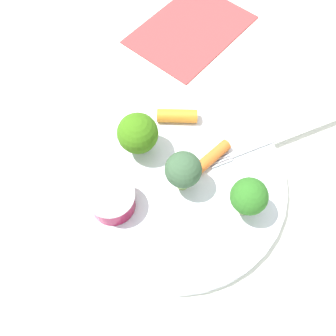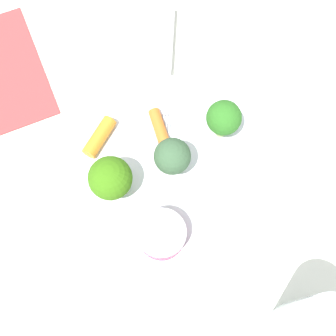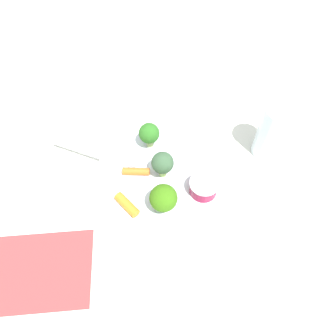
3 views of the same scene
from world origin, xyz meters
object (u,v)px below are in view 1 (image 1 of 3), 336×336
broccoli_floret_0 (249,197)px  fork (277,139)px  plate (174,181)px  carrot_stick_1 (212,156)px  broccoli_floret_1 (180,173)px  sauce_cup (112,200)px  napkin (191,29)px  carrot_stick_0 (177,116)px  broccoli_floret_2 (140,131)px

broccoli_floret_0 → fork: size_ratio=0.31×
plate → carrot_stick_1: 0.05m
broccoli_floret_1 → carrot_stick_1: broccoli_floret_1 is taller
broccoli_floret_0 → fork: (0.10, 0.03, -0.03)m
broccoli_floret_0 → carrot_stick_1: (0.03, 0.07, -0.03)m
sauce_cup → napkin: size_ratio=0.29×
carrot_stick_0 → fork: 0.13m
sauce_cup → broccoli_floret_1: bearing=-29.8°
plate → napkin: (0.21, 0.16, -0.00)m
plate → broccoli_floret_0: size_ratio=4.69×
fork → sauce_cup: bearing=157.8°
carrot_stick_1 → broccoli_floret_0: bearing=-110.7°
sauce_cup → broccoli_floret_1: (0.07, -0.04, 0.02)m
broccoli_floret_1 → sauce_cup: bearing=150.2°
broccoli_floret_2 → carrot_stick_1: (0.05, -0.07, -0.03)m
carrot_stick_0 → napkin: (0.14, 0.10, -0.02)m
broccoli_floret_2 → plate: bearing=-94.1°
sauce_cup → fork: size_ratio=0.29×
sauce_cup → fork: (0.20, -0.08, -0.01)m
plate → broccoli_floret_1: size_ratio=4.58×
plate → carrot_stick_1: size_ratio=5.23×
sauce_cup → broccoli_floret_0: broccoli_floret_0 is taller
broccoli_floret_1 → plate: bearing=70.2°
plate → broccoli_floret_0: bearing=-73.7°
carrot_stick_1 → napkin: carrot_stick_1 is taller
sauce_cup → napkin: (0.28, 0.13, -0.02)m
sauce_cup → fork: sauce_cup is taller
sauce_cup → napkin: 0.31m
broccoli_floret_0 → carrot_stick_0: (0.04, 0.14, -0.03)m
broccoli_floret_1 → carrot_stick_1: 0.06m
plate → broccoli_floret_1: (-0.00, -0.01, 0.04)m
broccoli_floret_0 → broccoli_floret_1: (-0.03, 0.07, 0.00)m
broccoli_floret_0 → carrot_stick_0: broccoli_floret_0 is taller
sauce_cup → carrot_stick_0: 0.14m
napkin → plate: bearing=-142.5°
carrot_stick_0 → carrot_stick_1: (-0.01, -0.07, -0.00)m
broccoli_floret_0 → broccoli_floret_1: size_ratio=0.98×
sauce_cup → broccoli_floret_2: 0.08m
carrot_stick_1 → sauce_cup: bearing=161.1°
carrot_stick_0 → napkin: bearing=36.0°
sauce_cup → napkin: bearing=25.4°
broccoli_floret_2 → carrot_stick_0: bearing=-3.1°
broccoli_floret_2 → napkin: 0.23m
sauce_cup → broccoli_floret_1: 0.08m
plate → carrot_stick_1: (0.05, -0.02, 0.01)m
carrot_stick_0 → napkin: size_ratio=0.28×
carrot_stick_1 → fork: 0.09m
broccoli_floret_1 → napkin: (0.21, 0.17, -0.05)m
broccoli_floret_1 → fork: (0.13, -0.04, -0.03)m
sauce_cup → broccoli_floret_1: broccoli_floret_1 is taller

